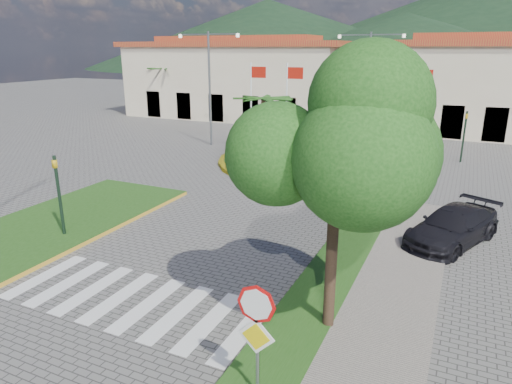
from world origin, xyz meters
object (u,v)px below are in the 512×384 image
at_px(car_side_right, 453,226).
at_px(car_dark_b, 497,132).
at_px(stop_sign, 257,325).
at_px(white_van, 220,112).
at_px(car_dark_a, 330,120).
at_px(roundabout_island, 320,160).
at_px(deciduous_tree, 339,128).

bearing_deg(car_side_right, car_dark_b, 108.44).
relative_size(stop_sign, white_van, 0.54).
height_order(stop_sign, car_side_right, stop_sign).
bearing_deg(car_dark_b, car_dark_a, 87.86).
bearing_deg(car_side_right, car_dark_a, 139.86).
distance_m(roundabout_island, deciduous_tree, 18.55).
xyz_separation_m(white_van, car_dark_b, (25.28, -1.08, 0.01)).
bearing_deg(car_dark_a, stop_sign, 170.07).
distance_m(white_van, car_dark_b, 25.31).
bearing_deg(roundabout_island, white_van, 137.03).
bearing_deg(roundabout_island, car_dark_a, 103.76).
bearing_deg(car_dark_a, deciduous_tree, 172.41).
height_order(deciduous_tree, white_van, deciduous_tree).
bearing_deg(white_van, car_dark_b, -77.90).
bearing_deg(car_dark_a, car_dark_b, -117.02).
bearing_deg(stop_sign, car_side_right, 72.61).
relative_size(white_van, car_dark_a, 1.42).
distance_m(stop_sign, car_dark_b, 33.38).
bearing_deg(roundabout_island, car_side_right, -50.70).
xyz_separation_m(deciduous_tree, car_side_right, (2.58, 7.13, -4.51)).
distance_m(car_dark_a, car_side_right, 26.18).
bearing_deg(deciduous_tree, car_dark_b, 80.90).
xyz_separation_m(stop_sign, car_side_right, (3.18, 10.16, -1.12)).
xyz_separation_m(car_dark_a, car_dark_b, (13.64, -0.80, 0.10)).
bearing_deg(roundabout_island, stop_sign, -76.27).
relative_size(white_van, car_side_right, 1.06).
relative_size(deciduous_tree, white_van, 1.39).
bearing_deg(deciduous_tree, roundabout_island, 107.91).
relative_size(car_dark_b, car_side_right, 0.91).
xyz_separation_m(white_van, car_dark_a, (11.64, -0.29, -0.09)).
xyz_separation_m(deciduous_tree, car_dark_b, (4.79, 29.89, -4.49)).
distance_m(roundabout_island, white_van, 20.50).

